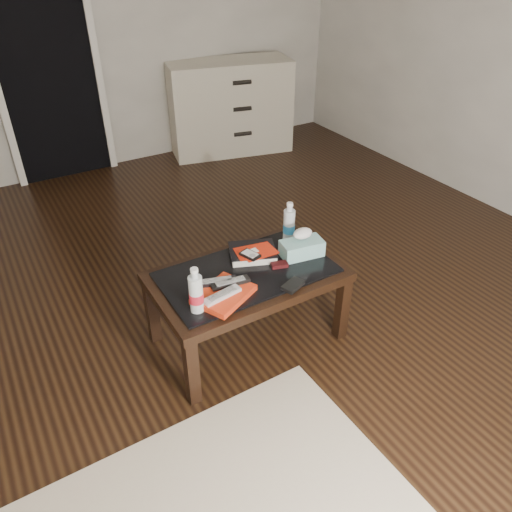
{
  "coord_description": "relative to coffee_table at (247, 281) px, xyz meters",
  "views": [
    {
      "loc": [
        -1.14,
        -2.23,
        1.98
      ],
      "look_at": [
        -0.03,
        -0.37,
        0.55
      ],
      "focal_mm": 35.0,
      "sensor_mm": 36.0,
      "label": 1
    }
  ],
  "objects": [
    {
      "name": "dresser",
      "position": [
        1.3,
        2.59,
        0.05
      ],
      "size": [
        1.28,
        0.75,
        0.9
      ],
      "rotation": [
        0.0,
        0.0,
        -0.22
      ],
      "color": "beige",
      "rests_on": "ground"
    },
    {
      "name": "coffee_table",
      "position": [
        0.0,
        0.0,
        0.0
      ],
      "size": [
        1.0,
        0.6,
        0.46
      ],
      "color": "black",
      "rests_on": "ground"
    },
    {
      "name": "magazines",
      "position": [
        -0.21,
        -0.13,
        0.08
      ],
      "size": [
        0.34,
        0.31,
        0.03
      ],
      "primitive_type": "cube",
      "rotation": [
        0.0,
        0.0,
        0.45
      ],
      "color": "red",
      "rests_on": "coffee_table"
    },
    {
      "name": "water_bottle_right",
      "position": [
        0.37,
        0.15,
        0.18
      ],
      "size": [
        0.08,
        0.08,
        0.24
      ],
      "primitive_type": "cylinder",
      "rotation": [
        0.0,
        0.0,
        0.18
      ],
      "color": "silver",
      "rests_on": "coffee_table"
    },
    {
      "name": "room_shell",
      "position": [
        0.08,
        0.36,
        1.22
      ],
      "size": [
        5.0,
        5.0,
        5.0
      ],
      "color": "silver",
      "rests_on": "ground"
    },
    {
      "name": "tissue_box",
      "position": [
        0.34,
        -0.02,
        0.11
      ],
      "size": [
        0.25,
        0.16,
        0.09
      ],
      "primitive_type": "cube",
      "rotation": [
        0.0,
        0.0,
        -0.16
      ],
      "color": "teal",
      "rests_on": "coffee_table"
    },
    {
      "name": "dvd_mailers",
      "position": [
        0.09,
        0.09,
        0.11
      ],
      "size": [
        0.21,
        0.17,
        0.01
      ],
      "primitive_type": "cube",
      "rotation": [
        0.0,
        0.0,
        -0.19
      ],
      "color": "red",
      "rests_on": "textbook"
    },
    {
      "name": "remote_black_back",
      "position": [
        -0.2,
        -0.05,
        0.11
      ],
      "size": [
        0.21,
        0.11,
        0.02
      ],
      "primitive_type": "cube",
      "rotation": [
        0.0,
        0.0,
        -0.3
      ],
      "color": "black",
      "rests_on": "magazines"
    },
    {
      "name": "ground",
      "position": [
        0.08,
        0.36,
        -0.4
      ],
      "size": [
        5.0,
        5.0,
        0.0
      ],
      "primitive_type": "plane",
      "color": "black",
      "rests_on": "ground"
    },
    {
      "name": "flip_phone",
      "position": [
        0.17,
        -0.05,
        0.08
      ],
      "size": [
        0.1,
        0.07,
        0.02
      ],
      "primitive_type": "cube",
      "rotation": [
        0.0,
        0.0,
        -0.29
      ],
      "color": "black",
      "rests_on": "coffee_table"
    },
    {
      "name": "textbook",
      "position": [
        0.1,
        0.11,
        0.09
      ],
      "size": [
        0.31,
        0.28,
        0.05
      ],
      "primitive_type": "cube",
      "rotation": [
        0.0,
        0.0,
        -0.39
      ],
      "color": "black",
      "rests_on": "coffee_table"
    },
    {
      "name": "remote_silver",
      "position": [
        -0.23,
        -0.16,
        0.11
      ],
      "size": [
        0.21,
        0.08,
        0.02
      ],
      "primitive_type": "cube",
      "rotation": [
        0.0,
        0.0,
        0.16
      ],
      "color": "#BAB9BF",
      "rests_on": "magazines"
    },
    {
      "name": "doorway",
      "position": [
        -0.32,
        2.83,
        0.63
      ],
      "size": [
        0.9,
        0.08,
        2.07
      ],
      "color": "black",
      "rests_on": "ground"
    },
    {
      "name": "ipod",
      "position": [
        0.05,
        0.05,
        0.12
      ],
      "size": [
        0.09,
        0.12,
        0.02
      ],
      "primitive_type": "cube",
      "rotation": [
        0.0,
        0.0,
        0.32
      ],
      "color": "black",
      "rests_on": "dvd_mailers"
    },
    {
      "name": "wallet",
      "position": [
        0.13,
        -0.24,
        0.07
      ],
      "size": [
        0.14,
        0.11,
        0.02
      ],
      "primitive_type": "cube",
      "rotation": [
        0.0,
        0.0,
        0.36
      ],
      "color": "black",
      "rests_on": "coffee_table"
    },
    {
      "name": "water_bottle_left",
      "position": [
        -0.36,
        -0.15,
        0.18
      ],
      "size": [
        0.08,
        0.08,
        0.24
      ],
      "primitive_type": "cylinder",
      "rotation": [
        0.0,
        0.0,
        -0.27
      ],
      "color": "silver",
      "rests_on": "coffee_table"
    },
    {
      "name": "remote_black_front",
      "position": [
        -0.15,
        -0.09,
        0.11
      ],
      "size": [
        0.2,
        0.07,
        0.02
      ],
      "primitive_type": "cube",
      "rotation": [
        0.0,
        0.0,
        -0.12
      ],
      "color": "black",
      "rests_on": "magazines"
    }
  ]
}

